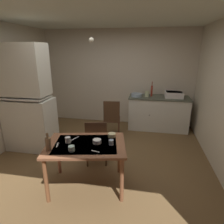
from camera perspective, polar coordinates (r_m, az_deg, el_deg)
The scene contains 22 objects.
ground_plane at distance 3.86m, azimuth -3.53°, elevation -14.07°, with size 5.31×5.31×0.00m, color brown.
wall_back at distance 5.48m, azimuth 1.85°, elevation 10.14°, with size 4.25×0.10×2.59m, color beige.
ceiling_slab at distance 3.32m, azimuth -4.52°, elevation 28.24°, with size 4.25×4.41×0.10m, color silver.
hutch_cabinet at distance 4.30m, azimuth -23.75°, elevation 2.64°, with size 0.97×0.57×2.18m.
counter_cabinet at distance 5.26m, azimuth 13.54°, elevation -0.27°, with size 1.55×0.64×0.88m.
sink_basin at distance 5.16m, azimuth 17.95°, elevation 4.96°, with size 0.44×0.34×0.15m.
hand_pump at distance 5.14m, azimuth 11.77°, elevation 6.46°, with size 0.05×0.27×0.39m.
mixing_bowl_counter at distance 5.08m, azimuth 7.34°, elevation 5.07°, with size 0.28×0.28×0.08m, color #9EB2C6.
stoneware_crock at distance 5.09m, azimuth 10.36°, elevation 5.32°, with size 0.11×0.11×0.15m, color beige.
dining_table at distance 2.93m, azimuth -7.76°, elevation -10.96°, with size 1.29×1.01×0.73m.
chair_far_side at distance 3.55m, azimuth -4.65°, elevation -8.46°, with size 0.48×0.48×0.87m.
chair_by_counter at distance 4.63m, azimuth -0.06°, elevation -1.76°, with size 0.45×0.45×0.92m.
serving_bowl_wide at distance 2.87m, azimuth -4.50°, elevation -8.72°, with size 0.13×0.13×0.06m, color white.
soup_bowl_small at distance 3.06m, azimuth -0.06°, elevation -6.88°, with size 0.12×0.12×0.06m, color beige.
mug_tall at distance 2.95m, azimuth -13.01°, elevation -8.09°, with size 0.08×0.08×0.09m, color white.
teacup_cream at distance 2.72m, azimuth -12.00°, elevation -10.59°, with size 0.09×0.09×0.07m, color #ADD1C1.
teacup_mint at distance 2.82m, azimuth -0.26°, elevation -9.04°, with size 0.07×0.07×0.08m, color #9EB2C6.
glass_bottle at distance 2.79m, azimuth -18.50°, elevation -8.89°, with size 0.07×0.07×0.25m.
table_knife at distance 3.06m, azimuth -11.23°, elevation -7.87°, with size 0.21×0.02×0.01m, color silver.
teaspoon_near_bowl at distance 2.93m, azimuth -15.98°, elevation -9.42°, with size 0.15×0.02×0.01m, color beige.
teaspoon_by_cup at distance 2.67m, azimuth -4.99°, elevation -11.62°, with size 0.12×0.02×0.01m, color beige.
pendant_bulb at distance 3.52m, azimuth -6.16°, elevation 20.59°, with size 0.08×0.08×0.08m, color #F9EFCC.
Camera 1 is at (0.83, -3.16, 2.05)m, focal length 30.68 mm.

